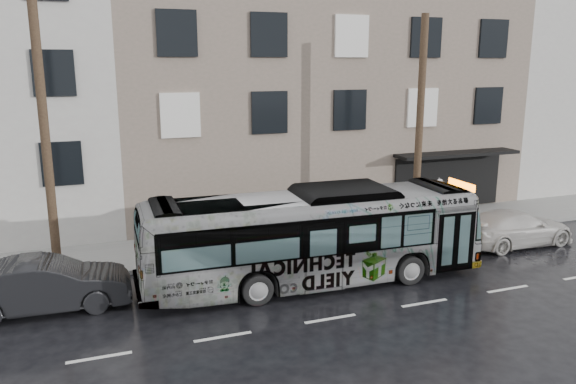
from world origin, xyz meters
The scene contains 10 objects.
ground centered at (0.00, 0.00, 0.00)m, with size 120.00×120.00×0.00m, color black.
sidewalk centered at (0.00, 4.90, 0.07)m, with size 90.00×3.60×0.15m, color gray.
building_taupe centered at (5.00, 12.70, 5.50)m, with size 20.00×12.00×11.00m, color gray.
building_filler centered at (24.00, 12.70, 6.00)m, with size 18.00×12.00×12.00m, color beige.
utility_pole_front centered at (6.50, 3.30, 4.65)m, with size 0.30×0.30×9.00m, color #4C3A26.
utility_pole_rear centered at (-7.50, 3.30, 4.65)m, with size 0.30×0.30×9.00m, color #4C3A26.
sign_post centered at (7.60, 3.30, 1.35)m, with size 0.06×0.06×2.40m, color slate.
bus centered at (0.57, 0.28, 1.61)m, with size 2.71×11.58×3.23m, color #B2B2B2.
white_sedan centered at (9.88, 1.15, 0.72)m, with size 2.02×4.97×1.44m, color #B9B6B0.
dark_sedan centered at (-7.74, 0.97, 0.80)m, with size 1.70×4.88×1.61m, color black.
Camera 1 is at (-6.34, -16.22, 7.28)m, focal length 35.00 mm.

